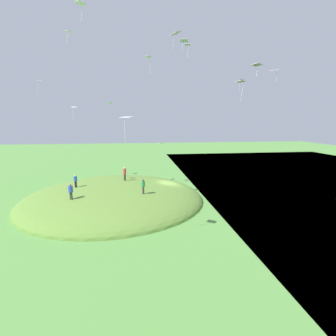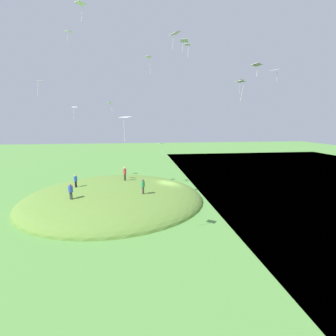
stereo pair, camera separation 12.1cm
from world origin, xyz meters
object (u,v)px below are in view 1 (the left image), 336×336
(kite_1, at_px, (149,58))
(kite_9, at_px, (257,65))
(kite_6, at_px, (126,119))
(kite_5, at_px, (241,81))
(kite_11, at_px, (110,103))
(kite_0, at_px, (275,70))
(kite_14, at_px, (188,46))
(kite_3, at_px, (184,41))
(person_watching_kites, at_px, (75,180))
(kite_12, at_px, (74,108))
(kite_13, at_px, (69,32))
(person_on_hilltop, at_px, (143,185))
(kite_4, at_px, (161,145))
(kite_8, at_px, (40,82))
(person_with_child, at_px, (125,172))
(kite_10, at_px, (80,4))
(kite_2, at_px, (241,83))
(person_walking_path, at_px, (71,190))
(kite_7, at_px, (175,34))

(kite_1, distance_m, kite_9, 12.13)
(kite_9, bearing_deg, kite_6, 21.81)
(kite_5, relative_size, kite_11, 1.69)
(kite_0, height_order, kite_9, kite_0)
(kite_14, bearing_deg, kite_3, -96.60)
(person_watching_kites, bearing_deg, kite_12, -124.82)
(kite_9, xyz_separation_m, kite_13, (19.33, -8.55, 5.02))
(person_on_hilltop, relative_size, kite_4, 0.84)
(kite_6, bearing_deg, kite_14, -119.51)
(kite_4, bearing_deg, person_on_hilltop, 61.30)
(kite_4, distance_m, kite_13, 17.13)
(kite_8, xyz_separation_m, kite_12, (-0.39, -11.78, -2.15))
(person_with_child, relative_size, kite_5, 0.86)
(kite_1, bearing_deg, kite_4, -155.39)
(kite_3, relative_size, kite_10, 0.98)
(kite_9, xyz_separation_m, kite_12, (21.80, -17.75, -3.17))
(kite_4, bearing_deg, person_with_child, -11.77)
(kite_2, relative_size, kite_4, 1.00)
(person_with_child, height_order, kite_11, kite_11)
(kite_4, bearing_deg, kite_5, -153.19)
(person_with_child, height_order, kite_8, kite_8)
(person_watching_kites, relative_size, kite_2, 0.77)
(kite_1, xyz_separation_m, kite_13, (9.24, -2.11, 3.09))
(kite_0, height_order, kite_12, kite_0)
(kite_1, bearing_deg, kite_13, -12.83)
(kite_14, bearing_deg, person_with_child, -2.96)
(kite_6, bearing_deg, person_on_hilltop, -99.28)
(kite_3, distance_m, kite_10, 15.52)
(person_walking_path, bearing_deg, kite_3, -115.11)
(kite_12, bearing_deg, person_with_child, 130.83)
(person_with_child, height_order, kite_2, kite_2)
(person_on_hilltop, distance_m, kite_2, 14.96)
(kite_9, distance_m, kite_10, 18.82)
(kite_2, bearing_deg, kite_5, -114.08)
(person_walking_path, relative_size, kite_8, 0.95)
(kite_11, bearing_deg, kite_4, 143.71)
(kite_4, bearing_deg, person_watching_kites, 6.18)
(person_on_hilltop, height_order, kite_5, kite_5)
(kite_6, xyz_separation_m, kite_12, (9.43, -22.70, 1.98))
(kite_5, distance_m, kite_8, 28.04)
(person_walking_path, bearing_deg, kite_0, -149.34)
(kite_12, distance_m, kite_14, 20.61)
(kite_10, distance_m, kite_14, 12.45)
(person_walking_path, distance_m, kite_14, 21.85)
(kite_0, distance_m, kite_12, 29.78)
(person_watching_kites, xyz_separation_m, kite_8, (2.93, -0.02, 11.23))
(kite_5, relative_size, kite_8, 1.20)
(kite_4, relative_size, kite_13, 1.74)
(kite_8, xyz_separation_m, kite_9, (-22.19, 5.98, 1.02))
(kite_7, distance_m, kite_12, 23.71)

